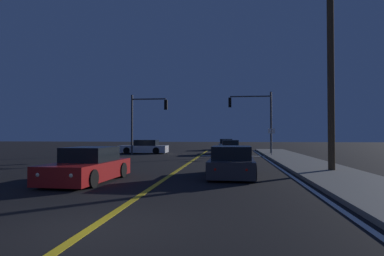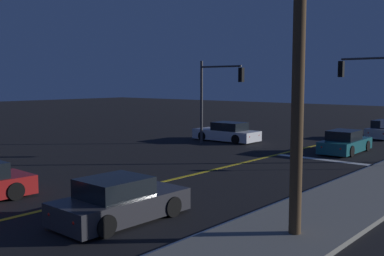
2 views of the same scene
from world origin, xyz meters
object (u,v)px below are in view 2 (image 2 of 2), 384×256
Objects in this scene: traffic_signal_near_right at (383,87)px; utility_pole_right at (299,37)px; car_following_oncoming_teal at (345,143)px; car_mid_block_white at (227,133)px; traffic_signal_far_left at (216,89)px; car_distant_tail_charcoal at (120,202)px.

utility_pole_right is at bearing 99.87° from traffic_signal_near_right.
car_following_oncoming_teal is 16.79m from utility_pole_right.
traffic_signal_near_right is (2.35, -0.88, 3.31)m from car_following_oncoming_teal.
car_mid_block_white is at bearing -3.49° from traffic_signal_near_right.
utility_pole_right reaches higher than traffic_signal_far_left.
traffic_signal_far_left is at bearing -165.84° from car_following_oncoming_teal.
utility_pole_right is (13.28, -15.13, 4.72)m from car_mid_block_white.
utility_pole_right reaches higher than traffic_signal_near_right.
car_following_oncoming_teal is at bearing -20.58° from traffic_signal_near_right.
car_following_oncoming_teal is 8.72m from traffic_signal_far_left.
traffic_signal_far_left is at bearing -164.39° from car_mid_block_white.
car_following_oncoming_teal is 0.78× the size of traffic_signal_near_right.
car_distant_tail_charcoal and car_mid_block_white have the same top height.
car_mid_block_white is 8.42m from car_following_oncoming_teal.
traffic_signal_near_right is at bearing 99.87° from utility_pole_right.
car_mid_block_white is 3.76m from traffic_signal_far_left.
car_mid_block_white is 1.05× the size of car_following_oncoming_teal.
traffic_signal_near_right is 10.27m from traffic_signal_far_left.
traffic_signal_near_right is 14.76m from utility_pole_right.
car_distant_tail_charcoal is at bearing -157.34° from utility_pole_right.
utility_pole_right reaches higher than car_following_oncoming_teal.
traffic_signal_near_right is (10.76, -0.66, 3.31)m from car_mid_block_white.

